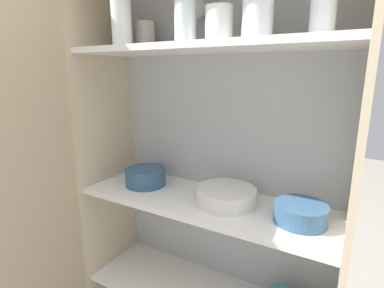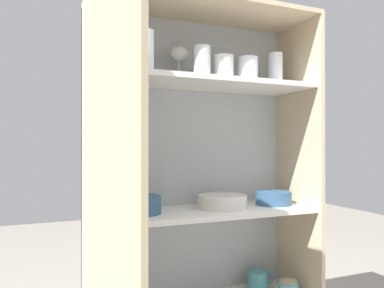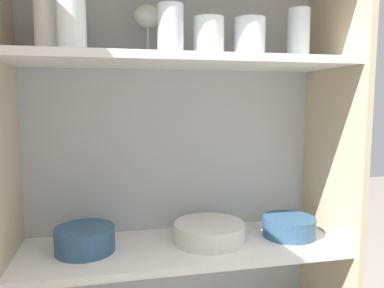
# 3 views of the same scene
# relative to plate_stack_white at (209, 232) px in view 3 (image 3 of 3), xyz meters

# --- Properties ---
(cupboard_back_panel) EXTENTS (0.92, 0.02, 1.53)m
(cupboard_back_panel) POSITION_rel_plate_stack_white_xyz_m (-0.08, 0.14, -0.00)
(cupboard_back_panel) COLOR #B2B7BC
(cupboard_back_panel) RESTS_ON ground_plane
(cupboard_side_left) EXTENTS (0.02, 0.32, 1.53)m
(cupboard_side_left) POSITION_rel_plate_stack_white_xyz_m (-0.53, -0.01, -0.00)
(cupboard_side_left) COLOR #CCB793
(cupboard_side_left) RESTS_ON ground_plane
(cupboard_side_right) EXTENTS (0.02, 0.32, 1.53)m
(cupboard_side_right) POSITION_rel_plate_stack_white_xyz_m (0.37, -0.01, -0.00)
(cupboard_side_right) COLOR #CCB793
(cupboard_side_right) RESTS_ON ground_plane
(shelf_board_middle) EXTENTS (0.88, 0.29, 0.02)m
(shelf_board_middle) POSITION_rel_plate_stack_white_xyz_m (-0.08, -0.01, -0.04)
(shelf_board_middle) COLOR white
(shelf_board_upper) EXTENTS (0.88, 0.29, 0.02)m
(shelf_board_upper) POSITION_rel_plate_stack_white_xyz_m (-0.08, -0.01, 0.48)
(shelf_board_upper) COLOR white
(tumbler_glass_0) EXTENTS (0.07, 0.07, 0.15)m
(tumbler_glass_0) POSITION_rel_plate_stack_white_xyz_m (-0.35, -0.08, 0.56)
(tumbler_glass_0) COLOR white
(tumbler_glass_0) RESTS_ON shelf_board_upper
(tumbler_glass_1) EXTENTS (0.06, 0.06, 0.12)m
(tumbler_glass_1) POSITION_rel_plate_stack_white_xyz_m (-0.12, -0.06, 0.55)
(tumbler_glass_1) COLOR white
(tumbler_glass_1) RESTS_ON shelf_board_upper
(tumbler_glass_2) EXTENTS (0.06, 0.06, 0.14)m
(tumbler_glass_2) POSITION_rel_plate_stack_white_xyz_m (0.25, -0.01, 0.56)
(tumbler_glass_2) COLOR white
(tumbler_glass_2) RESTS_ON shelf_board_upper
(tumbler_glass_3) EXTENTS (0.08, 0.08, 0.10)m
(tumbler_glass_3) POSITION_rel_plate_stack_white_xyz_m (-0.02, -0.04, 0.53)
(tumbler_glass_3) COLOR white
(tumbler_glass_3) RESTS_ON shelf_board_upper
(tumbler_glass_4) EXTENTS (0.08, 0.08, 0.10)m
(tumbler_glass_4) POSITION_rel_plate_stack_white_xyz_m (0.09, -0.04, 0.54)
(tumbler_glass_4) COLOR white
(tumbler_glass_4) RESTS_ON shelf_board_upper
(tumbler_glass_5) EXTENTS (0.07, 0.07, 0.10)m
(tumbler_glass_5) POSITION_rel_plate_stack_white_xyz_m (-0.37, 0.07, 0.53)
(tumbler_glass_5) COLOR silver
(tumbler_glass_5) RESTS_ON shelf_board_upper
(tumbler_glass_6) EXTENTS (0.07, 0.07, 0.14)m
(tumbler_glass_6) POSITION_rel_plate_stack_white_xyz_m (-0.41, -0.01, 0.56)
(tumbler_glass_6) COLOR silver
(tumbler_glass_6) RESTS_ON shelf_board_upper
(wine_glass_0) EXTENTS (0.08, 0.08, 0.15)m
(wine_glass_0) POSITION_rel_plate_stack_white_xyz_m (-0.16, 0.07, 0.60)
(wine_glass_0) COLOR white
(wine_glass_0) RESTS_ON shelf_board_upper
(plate_stack_white) EXTENTS (0.20, 0.20, 0.05)m
(plate_stack_white) POSITION_rel_plate_stack_white_xyz_m (0.00, 0.00, 0.00)
(plate_stack_white) COLOR silver
(plate_stack_white) RESTS_ON shelf_board_middle
(mixing_bowl_large) EXTENTS (0.16, 0.16, 0.07)m
(mixing_bowl_large) POSITION_rel_plate_stack_white_xyz_m (-0.34, 0.00, 0.01)
(mixing_bowl_large) COLOR #33567A
(mixing_bowl_large) RESTS_ON shelf_board_middle
(serving_bowl_small) EXTENTS (0.15, 0.15, 0.06)m
(serving_bowl_small) POSITION_rel_plate_stack_white_xyz_m (0.24, -0.01, 0.00)
(serving_bowl_small) COLOR #33567A
(serving_bowl_small) RESTS_ON shelf_board_middle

